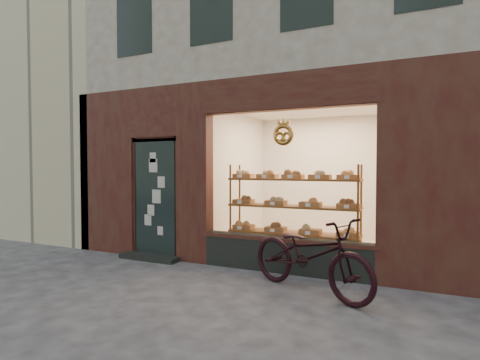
% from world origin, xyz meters
% --- Properties ---
extents(ground, '(90.00, 90.00, 0.00)m').
position_xyz_m(ground, '(0.00, 0.00, 0.00)').
color(ground, '#353439').
extents(bakery_building, '(7.20, 7.28, 9.00)m').
position_xyz_m(bakery_building, '(0.04, 5.29, 5.58)').
color(bakery_building, '#401213').
rests_on(bakery_building, ground).
extents(neighbor_left, '(12.00, 7.00, 9.00)m').
position_xyz_m(neighbor_left, '(-9.60, 5.50, 4.50)').
color(neighbor_left, beige).
rests_on(neighbor_left, ground).
extents(display_shelf, '(2.20, 0.45, 1.70)m').
position_xyz_m(display_shelf, '(0.45, 2.55, 0.88)').
color(display_shelf, brown).
rests_on(display_shelf, ground).
extents(bicycle, '(2.04, 1.42, 1.02)m').
position_xyz_m(bicycle, '(1.04, 1.32, 0.51)').
color(bicycle, black).
rests_on(bicycle, ground).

